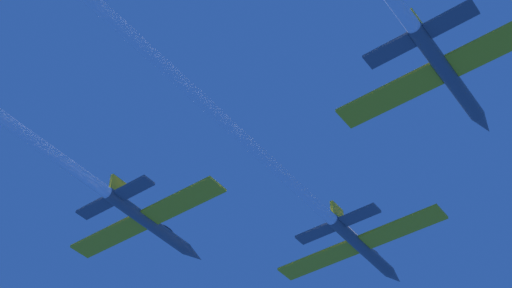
# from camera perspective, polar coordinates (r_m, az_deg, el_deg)

# --- Properties ---
(jet_lead) EXTENTS (16.53, 51.03, 2.74)m
(jet_lead) POSITION_cam_1_polar(r_m,az_deg,el_deg) (57.63, 1.16, -1.53)
(jet_lead) COLOR #4C5660
(jet_left_wing) EXTENTS (16.53, 48.38, 2.74)m
(jet_left_wing) POSITION_cam_1_polar(r_m,az_deg,el_deg) (58.86, -17.04, 0.27)
(jet_left_wing) COLOR #4C5660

